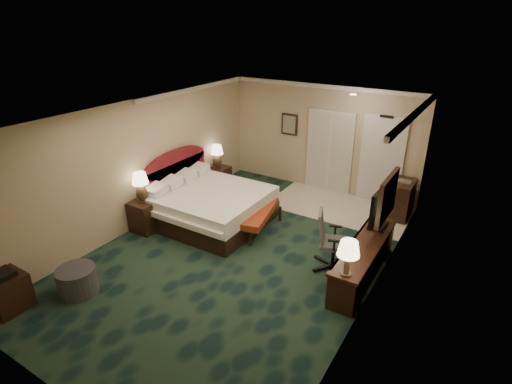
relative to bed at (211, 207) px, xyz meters
The scene contains 26 objects.
floor 1.52m from the bed, 31.04° to the right, with size 5.00×7.50×0.00m, color black.
ceiling 2.77m from the bed, 31.04° to the right, with size 5.00×7.50×0.00m, color white.
wall_back 3.39m from the bed, 67.08° to the left, with size 5.00×0.00×2.70m, color tan.
wall_front 4.79m from the bed, 74.35° to the right, with size 5.00×0.00×2.70m, color tan.
wall_left 1.76m from the bed, 148.40° to the right, with size 0.00×7.50×2.70m, color tan.
wall_right 3.97m from the bed, 11.43° to the right, with size 0.00×7.50×2.70m, color tan.
crown_molding 2.72m from the bed, 31.04° to the right, with size 5.00×7.50×0.10m, color silver, non-canonical shape.
tile_patch 3.06m from the bed, 44.68° to the left, with size 3.20×1.70×0.01m, color beige.
headboard 1.25m from the bed, 168.50° to the left, with size 0.12×2.00×1.40m, color #4F1110, non-canonical shape.
entry_door 4.14m from the bed, 46.45° to the left, with size 1.02×0.06×2.18m, color silver.
closet_doors 3.39m from the bed, 62.83° to the left, with size 1.20×0.06×2.10m, color #BBB3A6.
wall_art 3.22m from the bed, 82.97° to the left, with size 0.45×0.06×0.55m, color slate.
wall_mirror 3.91m from the bed, ahead, with size 0.05×0.95×0.75m, color white.
bed is the anchor object (origin of this frame).
nightstand_near 1.38m from the bed, 133.59° to the right, with size 0.53×0.60×0.66m, color black.
nightstand_far 1.95m from the bed, 120.77° to the left, with size 0.44×0.50×0.55m, color black.
lamp_near 1.55m from the bed, 133.85° to the right, with size 0.34×0.34×0.64m, color black, non-canonical shape.
lamp_far 1.99m from the bed, 122.30° to the left, with size 0.33×0.33×0.61m, color black, non-canonical shape.
bed_bench 1.11m from the bed, ahead, with size 0.50×1.44×0.49m, color brown.
ottoman 3.16m from the bed, 96.68° to the right, with size 0.63×0.63×0.45m, color #2F2F35.
side_table 4.06m from the bed, 103.33° to the right, with size 0.54×0.54×0.58m, color black.
desk 3.51m from the bed, ahead, with size 0.49×2.30×0.66m, color black.
tv 3.59m from the bed, ahead, with size 0.09×1.01×0.79m, color black.
desk_lamp 3.79m from the bed, 19.80° to the right, with size 0.33×0.33×0.58m, color black, non-canonical shape.
desk_chair 2.97m from the bed, ahead, with size 0.65×0.61×1.11m, color #4B4B4B, non-canonical shape.
minibar 4.26m from the bed, 34.93° to the left, with size 0.44×0.80×0.84m, color black.
Camera 1 is at (3.70, -5.42, 4.23)m, focal length 28.00 mm.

